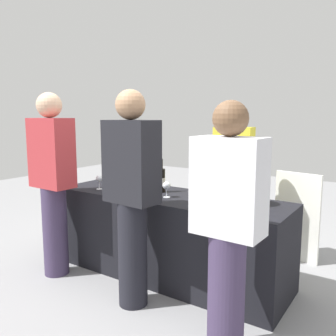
{
  "coord_description": "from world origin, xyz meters",
  "views": [
    {
      "loc": [
        1.79,
        -2.66,
        1.5
      ],
      "look_at": [
        0.0,
        0.0,
        1.02
      ],
      "focal_mm": 38.2,
      "sensor_mm": 36.0,
      "label": 1
    }
  ],
  "objects_px": {
    "wine_glass_3": "(231,199)",
    "wine_glass_4": "(246,197)",
    "wine_bottle_4": "(161,180)",
    "guest_0": "(53,178)",
    "wine_bottle_1": "(113,173)",
    "menu_board": "(297,217)",
    "wine_glass_0": "(99,179)",
    "wine_glass_1": "(119,180)",
    "wine_glass_2": "(167,186)",
    "wine_bottle_2": "(129,176)",
    "wine_bottle_3": "(144,176)",
    "wine_bottle_0": "(110,171)",
    "server_pouring": "(233,179)",
    "ice_bucket": "(251,193)",
    "guest_1": "(132,192)",
    "guest_2": "(228,224)"
  },
  "relations": [
    {
      "from": "wine_bottle_1",
      "to": "wine_glass_3",
      "type": "relative_size",
      "value": 2.59
    },
    {
      "from": "wine_glass_3",
      "to": "wine_glass_0",
      "type": "bearing_deg",
      "value": -179.97
    },
    {
      "from": "wine_glass_4",
      "to": "wine_glass_0",
      "type": "bearing_deg",
      "value": -176.39
    },
    {
      "from": "wine_bottle_1",
      "to": "wine_bottle_4",
      "type": "bearing_deg",
      "value": -1.54
    },
    {
      "from": "wine_bottle_3",
      "to": "wine_glass_0",
      "type": "bearing_deg",
      "value": -132.39
    },
    {
      "from": "wine_glass_0",
      "to": "menu_board",
      "type": "relative_size",
      "value": 0.15
    },
    {
      "from": "guest_1",
      "to": "wine_glass_2",
      "type": "bearing_deg",
      "value": 96.35
    },
    {
      "from": "wine_bottle_0",
      "to": "menu_board",
      "type": "height_order",
      "value": "wine_bottle_0"
    },
    {
      "from": "wine_bottle_0",
      "to": "wine_glass_3",
      "type": "xyz_separation_m",
      "value": [
        1.57,
        -0.34,
        -0.04
      ]
    },
    {
      "from": "wine_bottle_3",
      "to": "guest_0",
      "type": "xyz_separation_m",
      "value": [
        -0.5,
        -0.73,
        0.03
      ]
    },
    {
      "from": "wine_glass_1",
      "to": "wine_glass_2",
      "type": "height_order",
      "value": "same"
    },
    {
      "from": "guest_1",
      "to": "wine_bottle_1",
      "type": "bearing_deg",
      "value": 144.75
    },
    {
      "from": "wine_glass_0",
      "to": "guest_1",
      "type": "xyz_separation_m",
      "value": [
        0.77,
        -0.42,
        0.04
      ]
    },
    {
      "from": "guest_1",
      "to": "wine_glass_3",
      "type": "bearing_deg",
      "value": 37.85
    },
    {
      "from": "server_pouring",
      "to": "wine_bottle_2",
      "type": "bearing_deg",
      "value": 21.51
    },
    {
      "from": "guest_2",
      "to": "wine_bottle_3",
      "type": "bearing_deg",
      "value": 148.1
    },
    {
      "from": "menu_board",
      "to": "wine_glass_0",
      "type": "bearing_deg",
      "value": -130.62
    },
    {
      "from": "wine_glass_3",
      "to": "guest_0",
      "type": "bearing_deg",
      "value": -166.04
    },
    {
      "from": "wine_bottle_2",
      "to": "wine_bottle_4",
      "type": "height_order",
      "value": "wine_bottle_4"
    },
    {
      "from": "wine_glass_1",
      "to": "wine_glass_2",
      "type": "relative_size",
      "value": 1.0
    },
    {
      "from": "wine_bottle_3",
      "to": "wine_bottle_2",
      "type": "bearing_deg",
      "value": -159.47
    },
    {
      "from": "wine_bottle_2",
      "to": "wine_glass_0",
      "type": "height_order",
      "value": "wine_bottle_2"
    },
    {
      "from": "wine_bottle_3",
      "to": "guest_0",
      "type": "bearing_deg",
      "value": -124.4
    },
    {
      "from": "wine_bottle_4",
      "to": "wine_glass_2",
      "type": "bearing_deg",
      "value": -43.08
    },
    {
      "from": "menu_board",
      "to": "wine_bottle_2",
      "type": "bearing_deg",
      "value": -134.74
    },
    {
      "from": "ice_bucket",
      "to": "wine_bottle_0",
      "type": "bearing_deg",
      "value": 176.99
    },
    {
      "from": "wine_glass_2",
      "to": "guest_0",
      "type": "relative_size",
      "value": 0.08
    },
    {
      "from": "wine_glass_1",
      "to": "ice_bucket",
      "type": "xyz_separation_m",
      "value": [
        1.26,
        0.19,
        -0.0
      ]
    },
    {
      "from": "wine_bottle_1",
      "to": "wine_glass_2",
      "type": "xyz_separation_m",
      "value": [
        0.79,
        -0.17,
        -0.02
      ]
    },
    {
      "from": "wine_bottle_2",
      "to": "menu_board",
      "type": "height_order",
      "value": "wine_bottle_2"
    },
    {
      "from": "wine_bottle_4",
      "to": "guest_0",
      "type": "distance_m",
      "value": 1.01
    },
    {
      "from": "wine_glass_1",
      "to": "wine_glass_2",
      "type": "distance_m",
      "value": 0.54
    },
    {
      "from": "wine_glass_3",
      "to": "guest_2",
      "type": "distance_m",
      "value": 0.61
    },
    {
      "from": "wine_bottle_4",
      "to": "wine_glass_0",
      "type": "distance_m",
      "value": 0.63
    },
    {
      "from": "wine_bottle_0",
      "to": "guest_1",
      "type": "distance_m",
      "value": 1.21
    },
    {
      "from": "wine_bottle_1",
      "to": "ice_bucket",
      "type": "height_order",
      "value": "wine_bottle_1"
    },
    {
      "from": "wine_glass_3",
      "to": "wine_glass_4",
      "type": "height_order",
      "value": "wine_glass_4"
    },
    {
      "from": "wine_bottle_0",
      "to": "server_pouring",
      "type": "distance_m",
      "value": 1.32
    },
    {
      "from": "wine_bottle_3",
      "to": "guest_0",
      "type": "relative_size",
      "value": 0.19
    },
    {
      "from": "wine_bottle_4",
      "to": "server_pouring",
      "type": "xyz_separation_m",
      "value": [
        0.49,
        0.54,
        -0.02
      ]
    },
    {
      "from": "wine_glass_4",
      "to": "ice_bucket",
      "type": "relative_size",
      "value": 0.65
    },
    {
      "from": "wine_glass_0",
      "to": "server_pouring",
      "type": "distance_m",
      "value": 1.33
    },
    {
      "from": "wine_bottle_3",
      "to": "wine_glass_4",
      "type": "xyz_separation_m",
      "value": [
        1.19,
        -0.24,
        -0.01
      ]
    },
    {
      "from": "wine_bottle_0",
      "to": "ice_bucket",
      "type": "xyz_separation_m",
      "value": [
        1.64,
        -0.09,
        -0.02
      ]
    },
    {
      "from": "wine_bottle_4",
      "to": "guest_0",
      "type": "height_order",
      "value": "guest_0"
    },
    {
      "from": "wine_glass_1",
      "to": "menu_board",
      "type": "relative_size",
      "value": 0.16
    },
    {
      "from": "wine_glass_1",
      "to": "wine_glass_2",
      "type": "xyz_separation_m",
      "value": [
        0.54,
        0.02,
        0.0
      ]
    },
    {
      "from": "wine_bottle_2",
      "to": "guest_2",
      "type": "distance_m",
      "value": 1.7
    },
    {
      "from": "wine_glass_0",
      "to": "wine_bottle_4",
      "type": "bearing_deg",
      "value": 21.66
    },
    {
      "from": "wine_bottle_1",
      "to": "menu_board",
      "type": "xyz_separation_m",
      "value": [
        1.64,
        0.98,
        -0.44
      ]
    }
  ]
}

